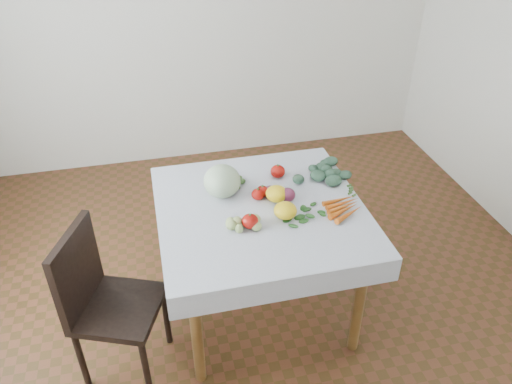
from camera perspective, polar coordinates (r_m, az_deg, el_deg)
ground at (r=3.24m, az=0.48°, el=-12.70°), size 4.00×4.00×0.00m
back_wall at (r=4.30m, az=-6.20°, el=20.38°), size 4.00×0.04×2.70m
table at (r=2.80m, az=0.54°, el=-3.51°), size 1.00×1.00×0.75m
tablecloth at (r=2.74m, az=0.55°, el=-1.86°), size 1.12×1.12×0.01m
chair at (r=2.69m, az=-17.27°, el=-11.23°), size 0.52×0.52×0.89m
cabbage at (r=2.79m, az=-3.89°, el=1.24°), size 0.26×0.26×0.19m
tomato_a at (r=2.78m, az=0.22°, el=-0.27°), size 0.07×0.07×0.06m
tomato_b at (r=2.98m, az=2.50°, el=2.37°), size 0.11×0.11×0.08m
tomato_c at (r=2.81m, az=0.74°, el=0.06°), size 0.09×0.09×0.06m
tomato_d at (r=2.57m, az=-0.69°, el=-3.36°), size 0.11×0.11×0.08m
heirloom_back at (r=2.77m, az=2.38°, el=-0.19°), size 0.16×0.16×0.09m
heirloom_front at (r=2.64m, az=3.37°, el=-2.13°), size 0.14×0.14×0.09m
onion_a at (r=2.81m, az=1.63°, el=0.10°), size 0.09×0.09×0.06m
onion_b at (r=2.78m, az=3.61°, el=-0.32°), size 0.12×0.12×0.08m
tomatillo_cluster at (r=2.58m, az=-1.42°, el=-3.59°), size 0.15×0.12×0.05m
carrot_bunch at (r=2.75m, az=9.88°, el=-1.69°), size 0.21×0.23×0.03m
kale_bunch at (r=3.01m, az=7.09°, el=2.20°), size 0.35×0.28×0.05m
basil_bunch at (r=2.69m, az=5.47°, el=-2.48°), size 0.25×0.18×0.01m
dill_bunch at (r=2.91m, az=-3.51°, el=0.89°), size 0.24×0.17×0.02m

